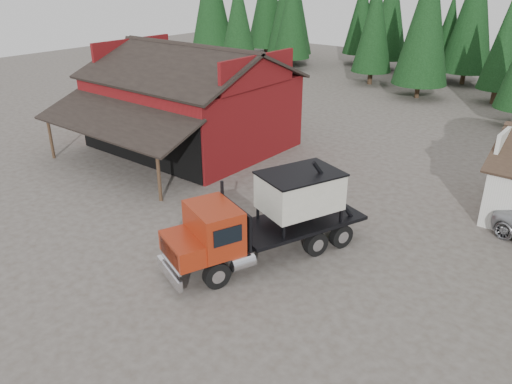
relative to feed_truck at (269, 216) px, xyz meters
The scene contains 7 objects.
ground 3.46m from the feed_truck, 152.87° to the right, with size 120.00×120.00×0.00m, color #4E463D.
red_barn 16.05m from the feed_truck, 147.53° to the left, with size 12.80×13.63×7.18m.
conifer_backdrop 40.83m from the feed_truck, 93.55° to the left, with size 76.00×16.00×16.00m, color black, non-canonical shape.
near_pine_a 36.53m from the feed_truck, 132.57° to the left, with size 4.40×4.40×11.40m.
near_pine_d 33.79m from the feed_truck, 101.29° to the left, with size 5.28×5.28×13.40m.
feed_truck is the anchor object (origin of this frame).
equip_box 3.02m from the feed_truck, 158.77° to the right, with size 0.70×1.10×0.60m, color maroon.
Camera 1 is at (14.16, -14.11, 11.81)m, focal length 35.00 mm.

